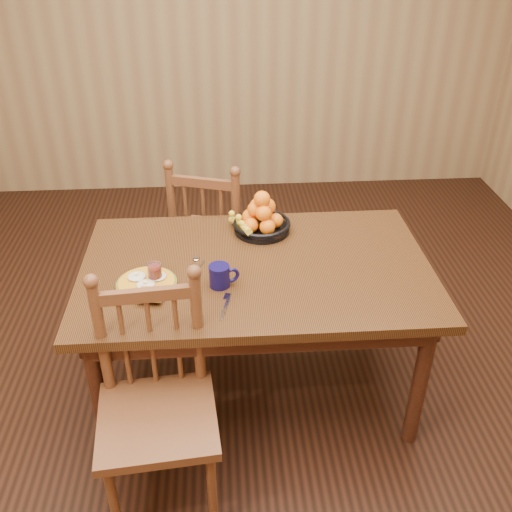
{
  "coord_description": "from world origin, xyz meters",
  "views": [
    {
      "loc": [
        -0.15,
        -2.19,
        2.17
      ],
      "look_at": [
        0.0,
        0.0,
        0.8
      ],
      "focal_mm": 40.0,
      "sensor_mm": 36.0,
      "label": 1
    }
  ],
  "objects": [
    {
      "name": "breakfast_plate",
      "position": [
        -0.48,
        -0.13,
        0.76
      ],
      "size": [
        0.26,
        0.29,
        0.04
      ],
      "color": "#59601E",
      "rests_on": "dining_table"
    },
    {
      "name": "room",
      "position": [
        0.0,
        0.0,
        1.35
      ],
      "size": [
        4.52,
        5.02,
        2.72
      ],
      "color": "black",
      "rests_on": "ground"
    },
    {
      "name": "coffee_mug",
      "position": [
        -0.16,
        -0.15,
        0.8
      ],
      "size": [
        0.13,
        0.09,
        0.1
      ],
      "color": "#0E0A38",
      "rests_on": "dining_table"
    },
    {
      "name": "chair_near",
      "position": [
        -0.43,
        -0.59,
        0.49
      ],
      "size": [
        0.49,
        0.47,
        1.0
      ],
      "rotation": [
        0.0,
        0.0,
        0.09
      ],
      "color": "#512C18",
      "rests_on": "ground"
    },
    {
      "name": "juice_glass",
      "position": [
        -0.45,
        -0.1,
        0.79
      ],
      "size": [
        0.06,
        0.06,
        0.09
      ],
      "color": "silver",
      "rests_on": "dining_table"
    },
    {
      "name": "fork",
      "position": [
        -0.15,
        -0.3,
        0.75
      ],
      "size": [
        0.06,
        0.18,
        0.0
      ],
      "rotation": [
        0.0,
        0.0,
        -0.26
      ],
      "color": "silver",
      "rests_on": "dining_table"
    },
    {
      "name": "chair_far",
      "position": [
        -0.2,
        0.73,
        0.48
      ],
      "size": [
        0.56,
        0.54,
        0.99
      ],
      "rotation": [
        0.0,
        0.0,
        2.84
      ],
      "color": "#512C18",
      "rests_on": "ground"
    },
    {
      "name": "fruit_bowl",
      "position": [
        0.05,
        0.32,
        0.82
      ],
      "size": [
        0.32,
        0.29,
        0.22
      ],
      "color": "black",
      "rests_on": "dining_table"
    },
    {
      "name": "spoon",
      "position": [
        -0.27,
        0.05,
        0.75
      ],
      "size": [
        0.06,
        0.15,
        0.01
      ],
      "rotation": [
        0.0,
        0.0,
        -0.39
      ],
      "color": "silver",
      "rests_on": "dining_table"
    },
    {
      "name": "dining_table",
      "position": [
        0.0,
        0.0,
        0.67
      ],
      "size": [
        1.6,
        1.0,
        0.75
      ],
      "color": "black",
      "rests_on": "ground"
    }
  ]
}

